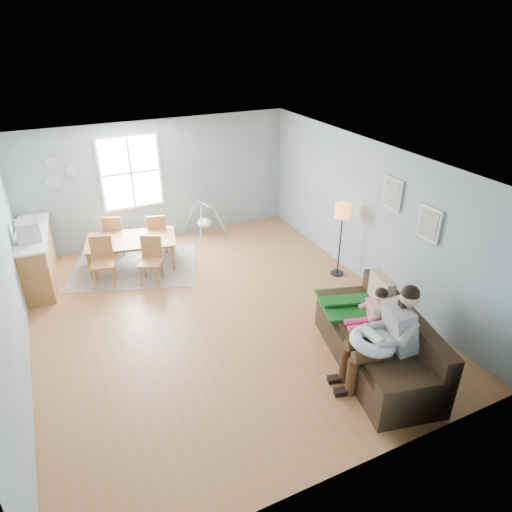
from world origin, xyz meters
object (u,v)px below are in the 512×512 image
chair_sw (102,258)px  baby_swing (204,222)px  chair_ne (157,231)px  floor_lamp (343,217)px  sofa (380,346)px  counter (37,257)px  storage_cube (394,362)px  chair_se (151,257)px  chair_nw (114,233)px  dining_table (133,253)px  father (386,334)px  monitor (28,231)px  toddler (372,312)px

chair_sw → baby_swing: size_ratio=0.96×
chair_ne → baby_swing: size_ratio=0.90×
floor_lamp → baby_swing: (-1.81, 2.79, -0.86)m
floor_lamp → chair_sw: floor_lamp is taller
sofa → counter: bearing=132.8°
sofa → storage_cube: (0.05, -0.27, -0.10)m
chair_se → baby_swing: (1.59, 1.47, -0.15)m
chair_sw → baby_swing: chair_sw is taller
chair_se → chair_nw: 1.51m
counter → chair_nw: bearing=20.5°
floor_lamp → chair_sw: (-4.25, 1.63, -0.69)m
dining_table → chair_ne: bearing=46.4°
counter → baby_swing: size_ratio=1.95×
storage_cube → chair_se: (-2.44, 4.11, 0.29)m
father → chair_nw: father is taller
dining_table → baby_swing: bearing=35.1°
chair_sw → storage_cube: bearing=-53.3°
sofa → monitor: (-4.37, 4.35, 0.91)m
toddler → dining_table: toddler is taller
sofa → chair_sw: 5.27m
chair_sw → monitor: size_ratio=2.46×
storage_cube → chair_sw: size_ratio=0.49×
dining_table → chair_se: chair_se is taller
floor_lamp → chair_sw: bearing=159.1°
chair_ne → monitor: (-2.39, -0.63, 0.74)m
chair_sw → chair_ne: 1.51m
floor_lamp → storage_cube: 3.12m
floor_lamp → monitor: (-5.38, 1.83, 0.01)m
toddler → chair_sw: (-3.21, 3.91, -0.26)m
toddler → counter: (-4.32, 4.48, -0.26)m
chair_se → father: bearing=-62.2°
chair_sw → chair_ne: chair_sw is taller
floor_lamp → counter: floor_lamp is taller
storage_cube → counter: (-4.41, 4.98, 0.30)m
dining_table → chair_nw: size_ratio=1.93×
sofa → chair_nw: (-2.83, 5.29, 0.18)m
sofa → toddler: (-0.04, 0.24, 0.47)m
storage_cube → counter: 6.66m
sofa → chair_ne: (-1.99, 4.99, 0.17)m
sofa → storage_cube: bearing=-80.0°
counter → baby_swing: bearing=9.6°
floor_lamp → chair_nw: floor_lamp is taller
floor_lamp → monitor: bearing=161.2°
father → floor_lamp: 3.10m
chair_ne → monitor: size_ratio=2.32×
storage_cube → counter: counter is taller
father → baby_swing: (-0.59, 5.61, -0.45)m
chair_nw → monitor: (-1.54, -0.93, 0.73)m
counter → sofa: bearing=-47.2°
floor_lamp → counter: bearing=157.8°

